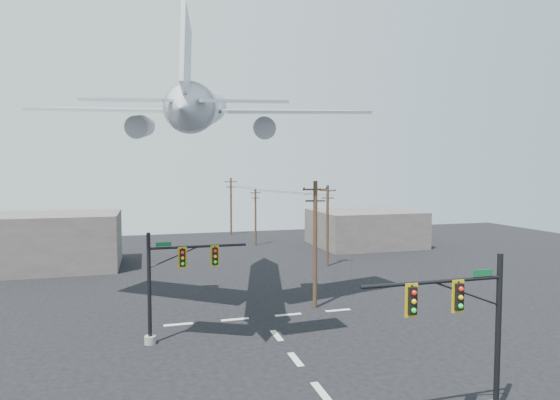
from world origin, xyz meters
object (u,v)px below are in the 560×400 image
object	(u,v)px
utility_pole_a	(315,242)
utility_pole_c	(256,216)
signal_mast_far	(171,284)
signal_mast_near	(471,333)
utility_pole_b	(327,224)
utility_pole_d	(231,205)
airliner	(203,108)

from	to	relation	value
utility_pole_a	utility_pole_c	world-z (taller)	utility_pole_a
signal_mast_far	utility_pole_a	world-z (taller)	utility_pole_a
signal_mast_far	signal_mast_near	bearing A→B (deg)	-47.70
utility_pole_a	utility_pole_b	size ratio (longest dim) A/B	1.09
signal_mast_far	utility_pole_c	bearing A→B (deg)	69.07
utility_pole_b	signal_mast_near	bearing A→B (deg)	-79.84
utility_pole_b	utility_pole_c	xyz separation A→B (m)	(-4.47, 16.36, -0.51)
signal_mast_far	utility_pole_d	size ratio (longest dim) A/B	0.73
signal_mast_far	utility_pole_c	world-z (taller)	utility_pole_c
signal_mast_far	airliner	bearing A→B (deg)	67.75
signal_mast_near	utility_pole_a	world-z (taller)	utility_pole_a
utility_pole_d	signal_mast_far	bearing A→B (deg)	-103.96
signal_mast_near	utility_pole_d	distance (m)	60.61
signal_mast_far	airliner	distance (m)	14.09
signal_mast_near	utility_pole_a	bearing A→B (deg)	92.05
signal_mast_near	utility_pole_d	size ratio (longest dim) A/B	0.75
utility_pole_c	signal_mast_near	bearing A→B (deg)	-113.05
utility_pole_a	airliner	size ratio (longest dim) A/B	0.36
utility_pole_a	utility_pole_c	xyz separation A→B (m)	(2.42, 31.03, -0.94)
signal_mast_near	airliner	xyz separation A→B (m)	(-8.86, 20.04, 11.68)
utility_pole_b	utility_pole_c	bearing A→B (deg)	126.48
utility_pole_b	utility_pole_d	world-z (taller)	utility_pole_d
airliner	utility_pole_d	bearing A→B (deg)	-1.51
signal_mast_near	utility_pole_d	xyz separation A→B (m)	(0.41, 60.60, 1.14)
signal_mast_far	utility_pole_a	xyz separation A→B (m)	(11.15, 4.43, 1.49)
signal_mast_far	utility_pole_d	bearing A→B (deg)	75.67
signal_mast_near	utility_pole_b	size ratio (longest dim) A/B	0.79
utility_pole_a	utility_pole_b	world-z (taller)	utility_pole_a
signal_mast_near	utility_pole_b	xyz separation A→B (m)	(6.26, 32.02, 0.92)
utility_pole_c	airliner	xyz separation A→B (m)	(-10.65, -28.35, 11.27)
utility_pole_a	utility_pole_c	distance (m)	31.13
utility_pole_a	airliner	xyz separation A→B (m)	(-8.24, 2.68, 10.33)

